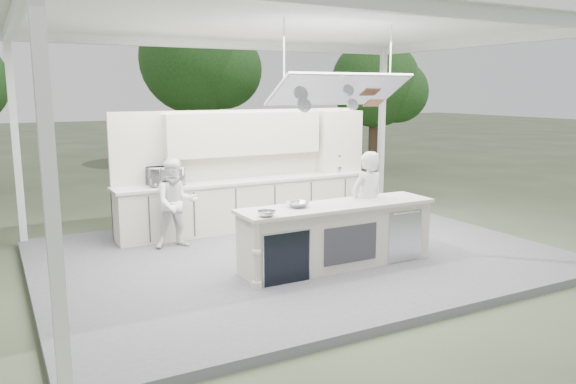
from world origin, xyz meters
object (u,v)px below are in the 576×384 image
demo_island (336,235)px  back_counter (249,203)px  head_chef (367,204)px  sous_chef (176,203)px

demo_island → back_counter: same height
demo_island → head_chef: bearing=16.7°
head_chef → sous_chef: bearing=-43.2°
demo_island → head_chef: size_ratio=1.84×
head_chef → sous_chef: (-2.51, 1.93, -0.09)m
back_counter → head_chef: head_chef is taller
back_counter → head_chef: 2.77m
head_chef → sous_chef: head_chef is taller
head_chef → back_counter: bearing=-77.0°
back_counter → sous_chef: size_ratio=3.37×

